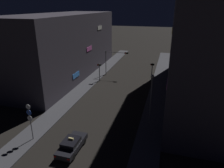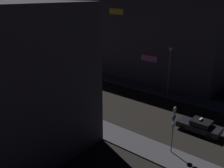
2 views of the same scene
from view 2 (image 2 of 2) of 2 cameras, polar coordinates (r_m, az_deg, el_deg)
The scene contains 9 objects.
sidewalk_left at distance 37.69m, azimuth -17.72°, elevation -2.94°, with size 3.01×61.95×0.13m, color #424247.
sidewalk_right at distance 45.97m, azimuth -3.26°, elevation 1.96°, with size 3.01×61.95×0.13m, color #424247.
building_facade_right at distance 47.34m, azimuth 5.26°, elevation 17.08°, with size 10.84×32.66×23.94m.
taxi at distance 28.72m, azimuth 18.69°, elevation -8.76°, with size 1.88×4.48×1.62m.
traffic_light_overhead at distance 41.84m, azimuth -17.25°, elevation 4.97°, with size 5.11×0.41×5.50m.
traffic_light_left_kerb at distance 37.56m, azimuth -15.73°, elevation 1.44°, with size 0.80×0.42×3.76m.
traffic_light_right_kerb at distance 46.24m, azimuth -7.67°, elevation 5.27°, with size 0.80×0.42×3.71m.
sign_pole_left at distance 23.59m, azimuth 13.34°, elevation -8.79°, with size 0.63×0.10×4.48m.
street_lamp_near_block at distance 36.67m, azimuth 12.56°, elevation 4.31°, with size 0.46×0.46×6.75m.
Camera 2 is at (-25.06, -1.09, 13.76)m, focal length 41.54 mm.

